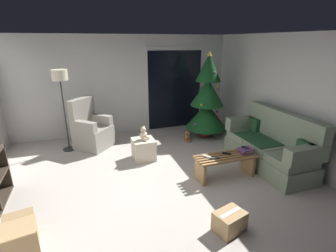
{
  "coord_description": "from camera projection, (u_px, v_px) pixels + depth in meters",
  "views": [
    {
      "loc": [
        -1.03,
        -3.48,
        2.35
      ],
      "look_at": [
        0.4,
        0.7,
        0.85
      ],
      "focal_mm": 27.01,
      "sensor_mm": 36.0,
      "label": 1
    }
  ],
  "objects": [
    {
      "name": "teddy_bear_cream",
      "position": [
        144.0,
        134.0,
        5.11
      ],
      "size": [
        0.21,
        0.21,
        0.29
      ],
      "color": "beige",
      "rests_on": "ottoman"
    },
    {
      "name": "cell_phone",
      "position": [
        245.0,
        148.0,
        4.55
      ],
      "size": [
        0.11,
        0.16,
        0.01
      ],
      "primitive_type": "cube",
      "rotation": [
        0.0,
        0.0,
        0.32
      ],
      "color": "black",
      "rests_on": "book_stack"
    },
    {
      "name": "book_stack",
      "position": [
        246.0,
        151.0,
        4.55
      ],
      "size": [
        0.28,
        0.23,
        0.09
      ],
      "color": "#6B3D7A",
      "rests_on": "coffee_table"
    },
    {
      "name": "remote_white",
      "position": [
        207.0,
        157.0,
        4.41
      ],
      "size": [
        0.12,
        0.16,
        0.02
      ],
      "primitive_type": "cube",
      "rotation": [
        0.0,
        0.0,
        0.55
      ],
      "color": "silver",
      "rests_on": "coffee_table"
    },
    {
      "name": "ground_plane",
      "position": [
        159.0,
        190.0,
        4.19
      ],
      "size": [
        7.0,
        7.0,
        0.0
      ],
      "primitive_type": "plane",
      "color": "#BCB2A8"
    },
    {
      "name": "christmas_tree",
      "position": [
        207.0,
        100.0,
        6.28
      ],
      "size": [
        1.05,
        1.05,
        2.12
      ],
      "color": "#4C1E19",
      "rests_on": "ground"
    },
    {
      "name": "wall_back",
      "position": [
        124.0,
        85.0,
        6.53
      ],
      "size": [
        5.72,
        0.12,
        2.5
      ],
      "primitive_type": "cube",
      "color": "silver",
      "rests_on": "ground"
    },
    {
      "name": "patio_door_glass",
      "position": [
        175.0,
        90.0,
        6.93
      ],
      "size": [
        1.5,
        0.02,
        2.1
      ],
      "primitive_type": "cube",
      "color": "black",
      "rests_on": "ground"
    },
    {
      "name": "remote_black",
      "position": [
        227.0,
        154.0,
        4.53
      ],
      "size": [
        0.15,
        0.13,
        0.02
      ],
      "primitive_type": "cube",
      "rotation": [
        0.0,
        0.0,
        0.88
      ],
      "color": "black",
      "rests_on": "coffee_table"
    },
    {
      "name": "armchair",
      "position": [
        91.0,
        131.0,
        5.75
      ],
      "size": [
        0.97,
        0.97,
        1.13
      ],
      "color": "gray",
      "rests_on": "ground"
    },
    {
      "name": "ottoman",
      "position": [
        144.0,
        149.0,
        5.22
      ],
      "size": [
        0.44,
        0.44,
        0.43
      ],
      "primitive_type": "cube",
      "color": "beige",
      "rests_on": "ground"
    },
    {
      "name": "wall_right",
      "position": [
        306.0,
        103.0,
        4.66
      ],
      "size": [
        0.12,
        6.0,
        2.5
      ],
      "primitive_type": "cube",
      "color": "silver",
      "rests_on": "ground"
    },
    {
      "name": "teddy_bear_chestnut_by_tree",
      "position": [
        187.0,
        137.0,
        6.16
      ],
      "size": [
        0.22,
        0.21,
        0.29
      ],
      "color": "brown",
      "rests_on": "ground"
    },
    {
      "name": "patio_door_frame",
      "position": [
        175.0,
        88.0,
        6.93
      ],
      "size": [
        1.6,
        0.02,
        2.2
      ],
      "primitive_type": "cube",
      "color": "silver",
      "rests_on": "ground"
    },
    {
      "name": "floor_lamp",
      "position": [
        61.0,
        83.0,
        5.25
      ],
      "size": [
        0.32,
        0.32,
        1.78
      ],
      "color": "#2D2D30",
      "rests_on": "ground"
    },
    {
      "name": "cardboard_box_open_near_shelf",
      "position": [
        21.0,
        238.0,
        2.93
      ],
      "size": [
        0.43,
        0.58,
        0.38
      ],
      "color": "tan",
      "rests_on": "ground"
    },
    {
      "name": "coffee_table",
      "position": [
        225.0,
        163.0,
        4.51
      ],
      "size": [
        1.1,
        0.4,
        0.42
      ],
      "color": "#9E7547",
      "rests_on": "ground"
    },
    {
      "name": "couch",
      "position": [
        271.0,
        146.0,
        4.89
      ],
      "size": [
        0.8,
        1.95,
        1.08
      ],
      "color": "gray",
      "rests_on": "ground"
    },
    {
      "name": "remote_graphite",
      "position": [
        215.0,
        158.0,
        4.34
      ],
      "size": [
        0.16,
        0.07,
        0.02
      ],
      "primitive_type": "cube",
      "rotation": [
        0.0,
        0.0,
        1.41
      ],
      "color": "#333338",
      "rests_on": "coffee_table"
    },
    {
      "name": "cardboard_box_taped_mid_floor",
      "position": [
        230.0,
        221.0,
        3.26
      ],
      "size": [
        0.45,
        0.38,
        0.27
      ],
      "color": "tan",
      "rests_on": "ground"
    }
  ]
}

